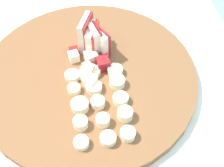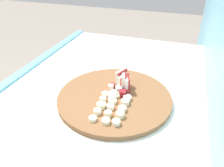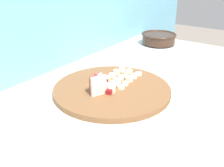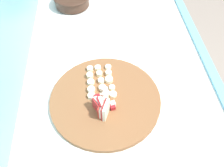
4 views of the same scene
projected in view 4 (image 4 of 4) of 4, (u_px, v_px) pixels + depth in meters
The scene contains 8 objects.
ground at pixel (118, 166), 1.57m from camera, with size 10.00×10.00×0.00m, color gray.
tiled_countertop at pixel (120, 137), 1.23m from camera, with size 1.37×0.75×0.88m.
tile_backsplash at pixel (30, 118), 1.01m from camera, with size 2.40×0.04×1.37m, color #6BADC6.
cutting_board at pixel (105, 99), 0.84m from camera, with size 0.39×0.39×0.02m, color brown.
apple_wedge_fan at pixel (102, 108), 0.77m from camera, with size 0.07×0.06×0.06m.
apple_dice_pile at pixel (104, 98), 0.82m from camera, with size 0.10×0.07×0.02m.
banana_slice_rows at pixel (100, 81), 0.87m from camera, with size 0.16×0.11×0.02m.
ceramic_bowl at pixel (72, 0), 1.19m from camera, with size 0.18×0.18×0.06m.
Camera 4 is at (-0.54, 0.09, 1.57)m, focal length 37.80 mm.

